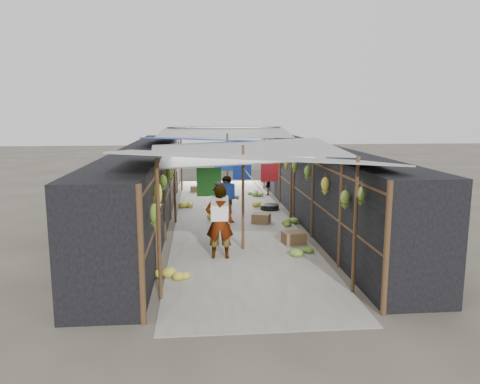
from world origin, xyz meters
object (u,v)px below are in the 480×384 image
object	(u,v)px
crate_near	(261,219)
black_basin	(270,207)
shopper_blue	(228,200)
vendor_elderly	(219,222)
vendor_seated	(267,183)

from	to	relation	value
crate_near	black_basin	size ratio (longest dim) A/B	0.82
crate_near	shopper_blue	world-z (taller)	shopper_blue
black_basin	vendor_elderly	xyz separation A→B (m)	(-1.99, -5.28, 0.78)
black_basin	shopper_blue	xyz separation A→B (m)	(-1.57, -1.79, 0.63)
vendor_seated	black_basin	bearing A→B (deg)	5.87
crate_near	vendor_seated	size ratio (longest dim) A/B	0.51
vendor_elderly	shopper_blue	size ratio (longest dim) A/B	1.21
vendor_elderly	vendor_seated	distance (m)	8.43
crate_near	shopper_blue	xyz separation A→B (m)	(-1.00, 0.17, 0.57)
black_basin	vendor_elderly	world-z (taller)	vendor_elderly
crate_near	shopper_blue	bearing A→B (deg)	-170.32
black_basin	shopper_blue	distance (m)	2.46
crate_near	black_basin	bearing A→B (deg)	93.37
black_basin	vendor_elderly	bearing A→B (deg)	-110.65
black_basin	vendor_seated	size ratio (longest dim) A/B	0.63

